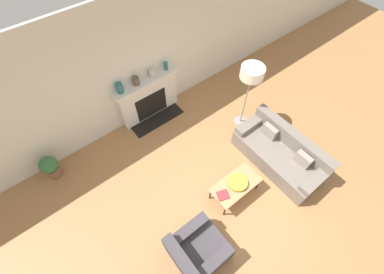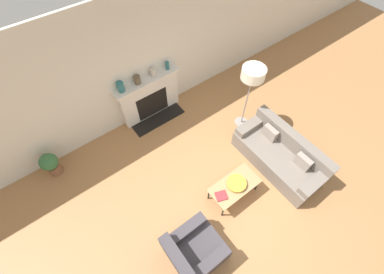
% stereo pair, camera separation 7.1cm
% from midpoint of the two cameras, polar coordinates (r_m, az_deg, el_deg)
% --- Properties ---
extents(ground_plane, '(18.00, 18.00, 0.00)m').
position_cam_midpoint_polar(ground_plane, '(5.27, 9.70, -14.77)').
color(ground_plane, '#A87547').
extents(wall_back, '(18.00, 0.06, 2.90)m').
position_cam_midpoint_polar(wall_back, '(5.58, -10.92, 16.03)').
color(wall_back, silver).
rests_on(wall_back, ground_plane).
extents(fireplace, '(1.56, 0.59, 1.09)m').
position_cam_midpoint_polar(fireplace, '(6.09, -8.98, 8.62)').
color(fireplace, silver).
rests_on(fireplace, ground_plane).
extents(couch, '(0.83, 1.91, 0.77)m').
position_cam_midpoint_polar(couch, '(5.67, 19.32, -3.81)').
color(couch, slate).
rests_on(couch, ground_plane).
extents(armchair_near, '(0.88, 0.81, 0.80)m').
position_cam_midpoint_polar(armchair_near, '(4.67, 0.88, -24.11)').
color(armchair_near, '#423D42').
rests_on(armchair_near, ground_plane).
extents(coffee_table, '(0.97, 0.50, 0.40)m').
position_cam_midpoint_polar(coffee_table, '(5.02, 9.82, -10.70)').
color(coffee_table, tan).
rests_on(coffee_table, ground_plane).
extents(bowl, '(0.37, 0.37, 0.07)m').
position_cam_midpoint_polar(bowl, '(4.97, 10.28, -10.07)').
color(bowl, gold).
rests_on(bowl, coffee_table).
extents(book, '(0.26, 0.25, 0.02)m').
position_cam_midpoint_polar(book, '(4.86, 6.96, -12.84)').
color(book, '#9E2D33').
rests_on(book, coffee_table).
extents(floor_lamp, '(0.48, 0.48, 1.65)m').
position_cam_midpoint_polar(floor_lamp, '(5.30, 13.69, 12.83)').
color(floor_lamp, gray).
rests_on(floor_lamp, ground_plane).
extents(mantel_vase_left, '(0.14, 0.14, 0.22)m').
position_cam_midpoint_polar(mantel_vase_left, '(5.49, -15.22, 10.72)').
color(mantel_vase_left, '#28666B').
rests_on(mantel_vase_left, fireplace).
extents(mantel_vase_center_left, '(0.14, 0.14, 0.18)m').
position_cam_midpoint_polar(mantel_vase_center_left, '(5.59, -11.72, 12.34)').
color(mantel_vase_center_left, brown).
rests_on(mantel_vase_center_left, fireplace).
extents(mantel_vase_center_right, '(0.13, 0.13, 0.17)m').
position_cam_midpoint_polar(mantel_vase_center_right, '(5.72, -8.24, 14.03)').
color(mantel_vase_center_right, beige).
rests_on(mantel_vase_center_right, fireplace).
extents(mantel_vase_right, '(0.09, 0.09, 0.18)m').
position_cam_midpoint_polar(mantel_vase_right, '(5.85, -5.13, 15.54)').
color(mantel_vase_right, '#28666B').
rests_on(mantel_vase_right, fireplace).
extents(potted_plant, '(0.36, 0.36, 0.59)m').
position_cam_midpoint_polar(potted_plant, '(5.91, -28.67, -5.24)').
color(potted_plant, brown).
rests_on(potted_plant, ground_plane).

